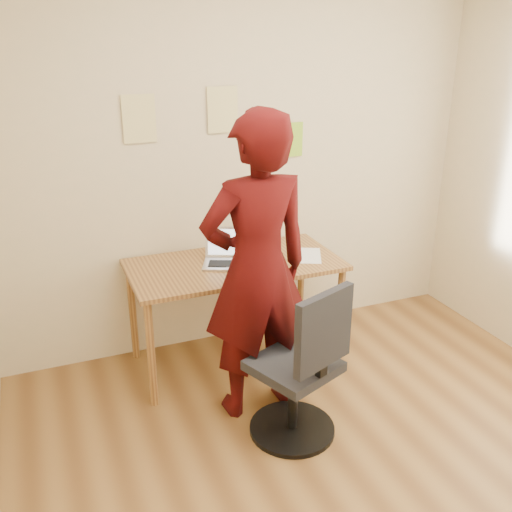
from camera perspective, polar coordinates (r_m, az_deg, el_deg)
name	(u,v)px	position (r m, az deg, el deg)	size (l,w,h in m)	color
room	(386,238)	(2.50, 12.85, 1.74)	(3.58, 3.58, 2.78)	brown
desk	(235,275)	(3.82, -2.14, -1.89)	(1.40, 0.70, 0.74)	olive
laptop	(227,256)	(3.77, -2.92, 0.04)	(0.38, 0.37, 0.22)	silver
paper_sheet	(306,255)	(3.92, 4.98, 0.06)	(0.20, 0.29, 0.00)	white
phone	(263,268)	(3.69, 0.71, -1.21)	(0.09, 0.12, 0.01)	black
wall_note_left	(139,119)	(3.75, -11.61, 13.29)	(0.21, 0.00, 0.30)	#E2D487
wall_note_mid	(223,110)	(3.89, -3.35, 14.39)	(0.21, 0.00, 0.30)	#E2D487
wall_note_right	(291,140)	(4.11, 3.52, 11.53)	(0.18, 0.00, 0.24)	#94CC2E
office_chair	(302,375)	(3.22, 4.61, -11.80)	(0.55, 0.56, 0.95)	black
person	(257,270)	(3.23, 0.07, -1.44)	(0.66, 0.44, 1.82)	#3C0808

